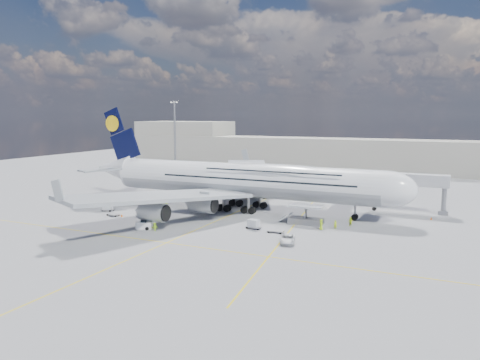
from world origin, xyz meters
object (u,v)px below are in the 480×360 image
at_px(light_mast, 175,139).
at_px(jet_bridge, 388,181).
at_px(catering_truck_inner, 260,190).
at_px(cone_tail, 92,198).
at_px(crew_van, 321,224).
at_px(dolly_nose_far, 276,231).
at_px(crew_loader, 350,222).
at_px(dolly_row_c, 148,210).
at_px(cone_wing_left_inner, 252,194).
at_px(crew_wing, 166,205).
at_px(dolly_back, 108,207).
at_px(dolly_row_b, 143,215).
at_px(catering_truck_outer, 226,179).
at_px(cone_wing_right_inner, 163,210).
at_px(cone_nose, 431,218).
at_px(baggage_tug, 144,225).
at_px(cone_wing_right_outer, 122,215).
at_px(dolly_nose_near, 253,224).
at_px(crew_tug, 155,227).
at_px(cone_wing_left_outer, 242,192).
at_px(airliner, 243,179).
at_px(cargo_loader, 305,217).

bearing_deg(light_mast, jet_bridge, -19.02).
relative_size(catering_truck_inner, cone_tail, 13.40).
bearing_deg(crew_van, light_mast, 31.96).
height_order(dolly_nose_far, crew_loader, crew_loader).
distance_m(dolly_row_c, cone_wing_left_inner, 33.01).
relative_size(light_mast, crew_van, 12.84).
relative_size(light_mast, dolly_nose_far, 8.41).
relative_size(crew_wing, cone_tail, 3.04).
height_order(jet_bridge, dolly_back, jet_bridge).
relative_size(crew_loader, crew_wing, 1.10).
bearing_deg(crew_wing, dolly_row_b, -145.26).
bearing_deg(dolly_row_c, crew_van, 16.56).
relative_size(catering_truck_outer, cone_wing_right_inner, 13.64).
bearing_deg(cone_nose, crew_van, -135.79).
distance_m(light_mast, baggage_tug, 67.78).
relative_size(catering_truck_outer, cone_wing_right_outer, 11.09).
bearing_deg(dolly_back, catering_truck_inner, 33.37).
bearing_deg(dolly_nose_near, crew_van, 31.93).
relative_size(light_mast, dolly_back, 8.56).
distance_m(jet_bridge, light_mast, 74.11).
distance_m(crew_tug, cone_wing_left_outer, 45.18).
bearing_deg(dolly_back, crew_van, -14.56).
height_order(jet_bridge, catering_truck_inner, jet_bridge).
relative_size(airliner, dolly_row_c, 22.83).
bearing_deg(catering_truck_outer, dolly_row_b, -74.82).
relative_size(dolly_row_c, crew_loader, 1.87).
height_order(airliner, cone_wing_left_inner, airliner).
bearing_deg(crew_tug, cone_tail, 131.32).
bearing_deg(crew_wing, cone_wing_left_inner, 10.42).
relative_size(dolly_row_b, crew_van, 1.62).
relative_size(cargo_loader, dolly_row_b, 2.65).
distance_m(cargo_loader, crew_loader, 8.62).
bearing_deg(crew_van, catering_truck_outer, 22.65).
bearing_deg(crew_van, crew_wing, 62.42).
relative_size(dolly_nose_far, cone_wing_right_outer, 5.08).
bearing_deg(crew_loader, catering_truck_inner, 173.22).
height_order(dolly_row_c, cone_wing_right_inner, dolly_row_c).
relative_size(crew_van, cone_wing_left_outer, 3.16).
bearing_deg(cone_wing_left_inner, cone_tail, -147.37).
xyz_separation_m(cargo_loader, cone_wing_right_inner, (-32.21, -1.14, -1.02)).
relative_size(airliner, cone_wing_right_inner, 162.99).
height_order(airliner, crew_tug, airliner).
distance_m(catering_truck_outer, crew_loader, 59.30).
height_order(cargo_loader, dolly_nose_near, cargo_loader).
distance_m(dolly_nose_far, cone_wing_right_outer, 33.85).
bearing_deg(crew_tug, jet_bridge, 26.96).
height_order(jet_bridge, dolly_row_b, jet_bridge).
bearing_deg(crew_tug, cone_wing_left_inner, 71.39).
bearing_deg(crew_van, catering_truck_inner, 19.64).
distance_m(dolly_nose_near, crew_tug, 18.15).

